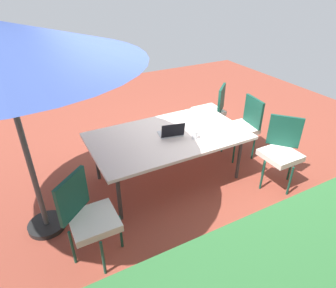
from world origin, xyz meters
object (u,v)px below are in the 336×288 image
(chair_northwest, at_px, (281,149))
(dining_table, at_px, (168,138))
(chair_southwest, at_px, (212,109))
(chair_west, at_px, (244,125))
(laptop, at_px, (172,133))
(chair_northeast, at_px, (88,215))
(cup, at_px, (195,135))

(chair_northwest, bearing_deg, dining_table, -162.62)
(dining_table, distance_m, chair_southwest, 1.52)
(chair_west, distance_m, laptop, 1.36)
(chair_northwest, distance_m, chair_northeast, 2.68)
(chair_northeast, xyz_separation_m, laptop, (-1.37, -0.77, 0.22))
(chair_northeast, relative_size, cup, 9.06)
(chair_northeast, bearing_deg, laptop, -11.92)
(chair_west, bearing_deg, dining_table, -81.92)
(chair_west, bearing_deg, laptop, -80.03)
(chair_northwest, xyz_separation_m, chair_northeast, (2.68, 0.01, 0.00))
(laptop, xyz_separation_m, cup, (-0.24, 0.21, 0.01))
(dining_table, xyz_separation_m, cup, (-0.27, 0.25, 0.10))
(dining_table, height_order, laptop, laptop)
(chair_southwest, distance_m, cup, 1.47)
(chair_northwest, relative_size, cup, 9.06)
(chair_west, xyz_separation_m, laptop, (1.34, 0.06, 0.22))
(dining_table, bearing_deg, laptop, 124.54)
(chair_southwest, xyz_separation_m, chair_northwest, (-0.04, 1.58, 0.00))
(laptop, height_order, cup, laptop)
(dining_table, xyz_separation_m, chair_west, (-1.37, -0.01, -0.13))
(laptop, bearing_deg, dining_table, -44.15)
(dining_table, xyz_separation_m, laptop, (-0.03, 0.04, 0.09))
(dining_table, relative_size, chair_northwest, 2.16)
(dining_table, bearing_deg, cup, 136.69)
(cup, bearing_deg, laptop, -41.29)
(chair_southwest, bearing_deg, cup, 2.71)
(chair_northwest, bearing_deg, chair_northeast, -131.26)
(chair_northeast, bearing_deg, dining_table, -9.99)
(dining_table, relative_size, chair_northeast, 2.16)
(dining_table, height_order, chair_west, chair_west)
(chair_southwest, relative_size, cup, 9.06)
(chair_southwest, height_order, laptop, chair_southwest)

